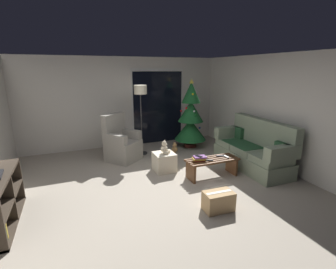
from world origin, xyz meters
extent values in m
plane|color=#9E9384|center=(0.00, 0.00, 0.00)|extent=(7.00, 7.00, 0.00)
cube|color=silver|center=(0.00, 3.06, 1.25)|extent=(5.72, 0.12, 2.50)
cube|color=silver|center=(2.86, 0.00, 1.25)|extent=(0.12, 6.00, 2.50)
cube|color=silver|center=(1.00, 2.99, 1.10)|extent=(1.60, 0.02, 2.20)
cube|color=black|center=(1.00, 2.97, 1.05)|extent=(1.50, 0.02, 2.10)
cube|color=gray|center=(2.25, 0.28, 0.17)|extent=(0.79, 1.91, 0.34)
cube|color=gray|center=(2.22, -0.34, 0.41)|extent=(0.69, 0.61, 0.14)
cube|color=gray|center=(2.23, 0.28, 0.41)|extent=(0.69, 0.61, 0.14)
cube|color=gray|center=(2.24, 0.90, 0.41)|extent=(0.69, 0.61, 0.14)
cube|color=gray|center=(2.55, 0.28, 0.78)|extent=(0.23, 1.90, 0.60)
cube|color=gray|center=(2.24, -0.59, 0.62)|extent=(0.76, 0.21, 0.28)
cube|color=gray|center=(2.26, 1.15, 0.62)|extent=(0.76, 0.21, 0.28)
cube|color=#234C2D|center=(2.21, 0.53, 0.49)|extent=(0.61, 0.91, 0.02)
cube|color=#234C2D|center=(2.40, -0.42, 0.62)|extent=(0.12, 0.32, 0.28)
cube|color=#234C2D|center=(2.42, 0.98, 0.62)|extent=(0.12, 0.32, 0.28)
cube|color=brown|center=(1.16, -0.01, 0.37)|extent=(1.10, 0.05, 0.04)
cube|color=brown|center=(1.16, 0.08, 0.37)|extent=(1.10, 0.05, 0.04)
cube|color=brown|center=(1.16, 0.16, 0.37)|extent=(1.10, 0.05, 0.04)
cube|color=brown|center=(1.16, 0.25, 0.37)|extent=(1.10, 0.05, 0.04)
cube|color=brown|center=(1.16, 0.34, 0.37)|extent=(1.10, 0.05, 0.04)
cube|color=brown|center=(0.67, 0.16, 0.18)|extent=(0.05, 0.36, 0.35)
cube|color=brown|center=(1.65, 0.16, 0.18)|extent=(0.05, 0.36, 0.35)
cube|color=#333338|center=(1.39, 0.24, 0.40)|extent=(0.16, 0.09, 0.02)
cube|color=black|center=(1.04, 0.09, 0.40)|extent=(0.16, 0.11, 0.02)
cube|color=silver|center=(1.48, 0.14, 0.40)|extent=(0.05, 0.16, 0.02)
cube|color=#ADADB2|center=(1.06, 0.26, 0.40)|extent=(0.13, 0.15, 0.02)
cube|color=#A32D28|center=(0.86, 0.18, 0.41)|extent=(0.23, 0.19, 0.04)
cube|color=#B79333|center=(0.84, 0.16, 0.44)|extent=(0.28, 0.21, 0.03)
cube|color=#6B3D7A|center=(0.87, 0.17, 0.47)|extent=(0.27, 0.21, 0.03)
cube|color=black|center=(0.85, 0.16, 0.49)|extent=(0.12, 0.16, 0.01)
cylinder|color=#4C1E19|center=(1.68, 2.16, 0.05)|extent=(0.36, 0.36, 0.10)
cylinder|color=brown|center=(1.68, 2.16, 0.16)|extent=(0.08, 0.08, 0.12)
cone|color=#195628|center=(1.68, 2.16, 0.51)|extent=(0.89, 0.89, 0.58)
cone|color=#195628|center=(1.68, 2.16, 1.03)|extent=(0.71, 0.71, 0.58)
cone|color=#195628|center=(1.68, 2.16, 1.56)|extent=(0.52, 0.52, 0.58)
sphere|color=gold|center=(1.85, 2.37, 1.03)|extent=(0.06, 0.06, 0.06)
sphere|color=gold|center=(1.65, 2.01, 1.52)|extent=(0.06, 0.06, 0.06)
sphere|color=#1E8C33|center=(1.52, 2.46, 0.75)|extent=(0.06, 0.06, 0.06)
sphere|color=white|center=(2.01, 2.21, 0.76)|extent=(0.06, 0.06, 0.06)
sphere|color=#1E8C33|center=(2.00, 2.24, 0.75)|extent=(0.06, 0.06, 0.06)
sphere|color=blue|center=(2.05, 2.29, 0.49)|extent=(0.06, 0.06, 0.06)
sphere|color=white|center=(1.58, 2.35, 1.26)|extent=(0.06, 0.06, 0.06)
sphere|color=#1E8C33|center=(1.68, 1.88, 0.97)|extent=(0.06, 0.06, 0.06)
sphere|color=white|center=(1.65, 1.90, 1.07)|extent=(0.06, 0.06, 0.06)
sphere|color=red|center=(1.84, 2.16, 1.49)|extent=(0.06, 0.06, 0.06)
sphere|color=#1E8C33|center=(1.67, 2.01, 1.55)|extent=(0.06, 0.06, 0.06)
sphere|color=red|center=(1.46, 2.32, 1.03)|extent=(0.06, 0.06, 0.06)
sphere|color=#B233A5|center=(2.02, 2.23, 0.69)|extent=(0.06, 0.06, 0.06)
sphere|color=red|center=(1.47, 2.03, 1.15)|extent=(0.06, 0.06, 0.06)
cone|color=#EAD14C|center=(1.68, 2.16, 1.85)|extent=(0.14, 0.14, 0.12)
cube|color=gray|center=(-0.32, 1.81, 0.16)|extent=(0.96, 0.96, 0.31)
cube|color=gray|center=(-0.32, 1.81, 0.40)|extent=(0.96, 0.96, 0.18)
cube|color=gray|center=(-0.50, 2.01, 0.81)|extent=(0.63, 0.55, 0.64)
cube|color=gray|center=(-0.09, 1.97, 0.60)|extent=(0.47, 0.54, 0.22)
cube|color=gray|center=(-0.53, 1.61, 0.60)|extent=(0.47, 0.54, 0.22)
cylinder|color=#2D2D30|center=(0.23, 2.09, 0.01)|extent=(0.28, 0.28, 0.02)
cylinder|color=#2D2D30|center=(0.23, 2.09, 0.80)|extent=(0.03, 0.03, 1.55)
cylinder|color=beige|center=(0.23, 2.09, 1.67)|extent=(0.32, 0.32, 0.22)
cube|color=#382D23|center=(-2.50, -0.10, 0.02)|extent=(0.40, 1.40, 0.04)
cube|color=#382D23|center=(-2.50, 0.59, 0.37)|extent=(0.40, 0.04, 0.74)
cube|color=beige|center=(0.36, 0.83, 0.20)|extent=(0.44, 0.44, 0.40)
cylinder|color=beige|center=(0.44, 0.83, 0.43)|extent=(0.13, 0.12, 0.06)
cylinder|color=beige|center=(0.38, 0.75, 0.43)|extent=(0.13, 0.12, 0.06)
sphere|color=beige|center=(0.36, 0.83, 0.50)|extent=(0.15, 0.15, 0.15)
sphere|color=beige|center=(0.36, 0.83, 0.62)|extent=(0.11, 0.11, 0.11)
sphere|color=#F4E5C1|center=(0.40, 0.80, 0.61)|extent=(0.04, 0.04, 0.04)
sphere|color=beige|center=(0.39, 0.86, 0.67)|extent=(0.04, 0.04, 0.04)
sphere|color=beige|center=(0.34, 0.80, 0.67)|extent=(0.04, 0.04, 0.04)
sphere|color=beige|center=(0.42, 0.87, 0.51)|extent=(0.06, 0.06, 0.06)
sphere|color=beige|center=(0.33, 0.76, 0.51)|extent=(0.06, 0.06, 0.06)
cylinder|color=tan|center=(1.00, 1.78, 0.03)|extent=(0.11, 0.07, 0.06)
cylinder|color=tan|center=(0.99, 1.88, 0.03)|extent=(0.11, 0.07, 0.06)
sphere|color=tan|center=(1.05, 1.83, 0.10)|extent=(0.15, 0.15, 0.15)
sphere|color=tan|center=(1.05, 1.83, 0.22)|extent=(0.11, 0.11, 0.11)
sphere|color=tan|center=(1.00, 1.83, 0.21)|extent=(0.04, 0.04, 0.04)
sphere|color=tan|center=(1.06, 1.79, 0.27)|extent=(0.04, 0.04, 0.04)
sphere|color=tan|center=(1.05, 1.87, 0.27)|extent=(0.04, 0.04, 0.04)
sphere|color=tan|center=(1.04, 1.76, 0.11)|extent=(0.06, 0.06, 0.06)
sphere|color=tan|center=(1.03, 1.90, 0.11)|extent=(0.06, 0.06, 0.06)
cube|color=tan|center=(0.59, -0.95, 0.15)|extent=(0.48, 0.30, 0.31)
cube|color=beige|center=(0.59, -0.95, 0.31)|extent=(0.43, 0.08, 0.00)
camera|label=1|loc=(-1.45, -3.86, 2.17)|focal=26.20mm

